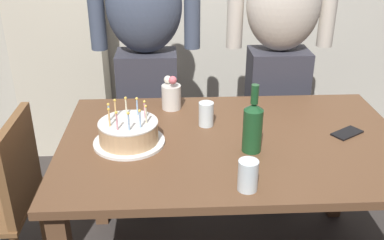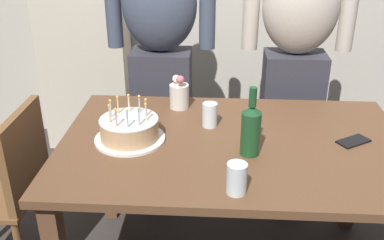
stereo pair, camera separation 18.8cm
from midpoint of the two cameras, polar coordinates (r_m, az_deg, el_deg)
dining_table at (r=1.98m, az=7.96°, el=-5.27°), size 1.50×0.96×0.74m
birthday_cake at (r=1.91m, az=-5.27°, el=-1.34°), size 0.31×0.31×0.18m
water_glass_near at (r=2.03m, az=4.95°, el=0.60°), size 0.07×0.07×0.11m
water_glass_far at (r=1.58m, az=9.35°, el=-7.51°), size 0.07×0.07×0.12m
wine_bottle at (r=1.80m, az=10.53°, el=-1.20°), size 0.08×0.08×0.29m
cell_phone at (r=2.07m, az=22.48°, el=-2.60°), size 0.16×0.14×0.01m
flower_vase at (r=2.21m, az=0.76°, el=3.23°), size 0.10×0.10×0.18m
person_man_bearded at (r=2.55m, az=-1.89°, el=7.82°), size 0.61×0.27×1.66m
person_woman_cardigan at (r=2.59m, az=15.17°, el=7.24°), size 0.61×0.27×1.66m
dining_chair at (r=2.17m, az=-20.16°, el=-7.69°), size 0.42×0.42×0.87m
shelf_cabinet at (r=3.31m, az=-11.83°, el=7.31°), size 0.61×0.30×1.53m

